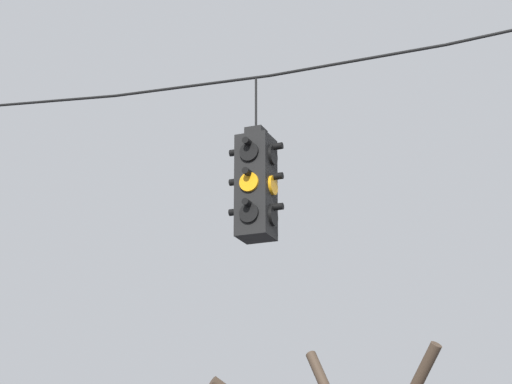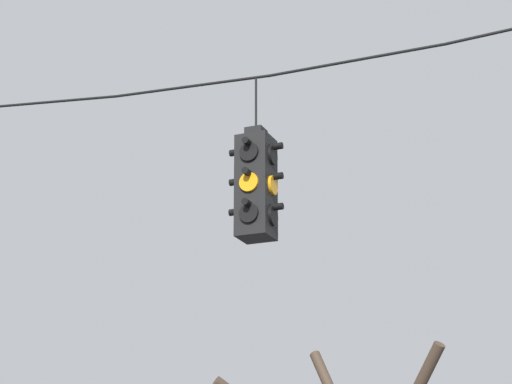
{
  "view_description": "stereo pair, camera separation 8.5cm",
  "coord_description": "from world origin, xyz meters",
  "views": [
    {
      "loc": [
        2.54,
        -9.13,
        1.76
      ],
      "look_at": [
        -1.08,
        -0.3,
        4.99
      ],
      "focal_mm": 70.0,
      "sensor_mm": 36.0,
      "label": 1
    },
    {
      "loc": [
        2.62,
        -9.1,
        1.76
      ],
      "look_at": [
        -1.08,
        -0.3,
        4.99
      ],
      "focal_mm": 70.0,
      "sensor_mm": 36.0,
      "label": 2
    }
  ],
  "objects": [
    {
      "name": "span_wire",
      "position": [
        -0.0,
        -0.3,
        6.42
      ],
      "size": [
        12.96,
        0.03,
        0.54
      ],
      "color": "black"
    },
    {
      "name": "traffic_light_over_intersection",
      "position": [
        -1.08,
        -0.3,
        5.05
      ],
      "size": [
        0.58,
        0.58,
        1.76
      ],
      "color": "black"
    }
  ]
}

